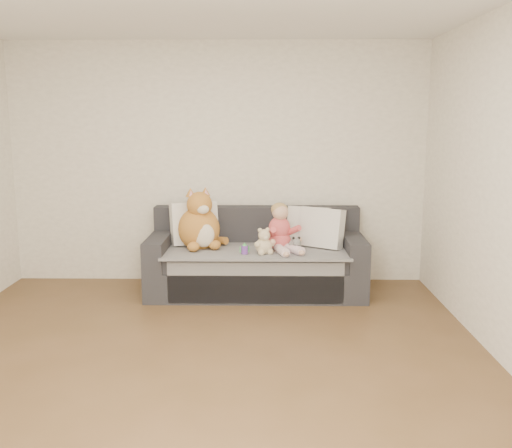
{
  "coord_description": "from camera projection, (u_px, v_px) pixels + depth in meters",
  "views": [
    {
      "loc": [
        0.5,
        -3.7,
        1.78
      ],
      "look_at": [
        0.42,
        1.87,
        0.75
      ],
      "focal_mm": 40.0,
      "sensor_mm": 36.0,
      "label": 1
    }
  ],
  "objects": [
    {
      "name": "toddler",
      "position": [
        281.0,
        230.0,
        5.72
      ],
      "size": [
        0.36,
        0.49,
        0.49
      ],
      "rotation": [
        0.0,
        0.0,
        0.38
      ],
      "color": "#D24A52",
      "rests_on": "sofa"
    },
    {
      "name": "sippy_cup",
      "position": [
        245.0,
        248.0,
        5.58
      ],
      "size": [
        0.1,
        0.08,
        0.11
      ],
      "rotation": [
        0.0,
        0.0,
        0.35
      ],
      "color": "purple",
      "rests_on": "sofa"
    },
    {
      "name": "teddy_bear",
      "position": [
        264.0,
        243.0,
        5.59
      ],
      "size": [
        0.2,
        0.17,
        0.27
      ],
      "rotation": [
        0.0,
        0.0,
        0.38
      ],
      "color": "#C8B18A",
      "rests_on": "sofa"
    },
    {
      "name": "cushion_left",
      "position": [
        194.0,
        223.0,
        6.01
      ],
      "size": [
        0.53,
        0.38,
        0.46
      ],
      "rotation": [
        0.0,
        0.0,
        0.36
      ],
      "color": "silver",
      "rests_on": "sofa"
    },
    {
      "name": "plush_cow",
      "position": [
        295.0,
        245.0,
        5.68
      ],
      "size": [
        0.14,
        0.21,
        0.17
      ],
      "rotation": [
        0.0,
        0.0,
        0.19
      ],
      "color": "white",
      "rests_on": "sofa"
    },
    {
      "name": "plush_cat",
      "position": [
        200.0,
        225.0,
        5.83
      ],
      "size": [
        0.52,
        0.52,
        0.65
      ],
      "rotation": [
        0.0,
        0.0,
        0.41
      ],
      "color": "#AA6F25",
      "rests_on": "sofa"
    },
    {
      "name": "sofa",
      "position": [
        256.0,
        262.0,
        5.94
      ],
      "size": [
        2.2,
        0.94,
        0.85
      ],
      "color": "#27272C",
      "rests_on": "ground"
    },
    {
      "name": "cushion_right_back",
      "position": [
        309.0,
        226.0,
        5.99
      ],
      "size": [
        0.48,
        0.34,
        0.41
      ],
      "rotation": [
        0.0,
        0.0,
        -0.35
      ],
      "color": "silver",
      "rests_on": "sofa"
    },
    {
      "name": "cushion_right_front",
      "position": [
        322.0,
        228.0,
        5.86
      ],
      "size": [
        0.48,
        0.41,
        0.42
      ],
      "rotation": [
        0.0,
        0.0,
        -0.57
      ],
      "color": "silver",
      "rests_on": "sofa"
    },
    {
      "name": "room_shell",
      "position": [
        195.0,
        186.0,
        4.15
      ],
      "size": [
        5.0,
        5.0,
        5.0
      ],
      "color": "brown",
      "rests_on": "ground"
    }
  ]
}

